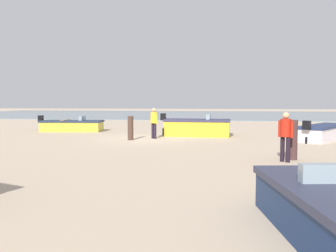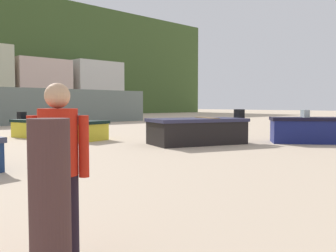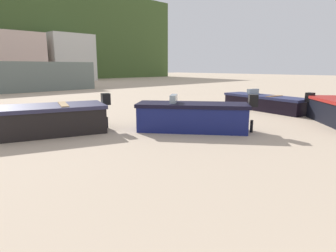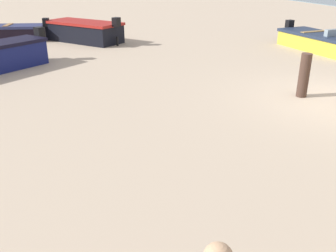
{
  "view_description": "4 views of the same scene",
  "coord_description": "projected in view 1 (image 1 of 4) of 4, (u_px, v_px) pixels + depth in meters",
  "views": [
    {
      "loc": [
        -4.08,
        18.03,
        1.94
      ],
      "look_at": [
        -1.91,
        4.12,
        0.97
      ],
      "focal_mm": 37.57,
      "sensor_mm": 36.0,
      "label": 1
    },
    {
      "loc": [
        -7.63,
        3.33,
        1.43
      ],
      "look_at": [
        2.29,
        13.66,
        0.61
      ],
      "focal_mm": 39.86,
      "sensor_mm": 36.0,
      "label": 2
    },
    {
      "loc": [
        -1.26,
        3.04,
        2.17
      ],
      "look_at": [
        4.05,
        8.42,
        0.59
      ],
      "focal_mm": 30.43,
      "sensor_mm": 36.0,
      "label": 3
    },
    {
      "loc": [
        -7.92,
        7.24,
        3.38
      ],
      "look_at": [
        -1.33,
        5.23,
        0.42
      ],
      "focal_mm": 39.76,
      "sensor_mm": 36.0,
      "label": 4
    }
  ],
  "objects": [
    {
      "name": "beach_walker_distant",
      "position": [
        154.0,
        121.0,
        18.54
      ],
      "size": [
        0.48,
        0.48,
        1.62
      ],
      "rotation": [
        0.0,
        0.0,
        5.57
      ],
      "color": "black",
      "rests_on": "ground"
    },
    {
      "name": "beach_walker_foreground",
      "position": [
        286.0,
        133.0,
        11.31
      ],
      "size": [
        0.48,
        0.48,
        1.62
      ],
      "rotation": [
        0.0,
        0.0,
        2.44
      ],
      "color": "black",
      "rests_on": "ground"
    },
    {
      "name": "tidal_water",
      "position": [
        196.0,
        114.0,
        54.02
      ],
      "size": [
        80.0,
        36.0,
        0.06
      ],
      "primitive_type": "cube",
      "color": "slate",
      "rests_on": "ground"
    },
    {
      "name": "boat_white_9",
      "position": [
        324.0,
        132.0,
        18.18
      ],
      "size": [
        3.7,
        4.76,
        1.07
      ],
      "rotation": [
        0.0,
        0.0,
        2.58
      ],
      "color": "white",
      "rests_on": "ground"
    },
    {
      "name": "boat_yellow_0",
      "position": [
        72.0,
        126.0,
        23.23
      ],
      "size": [
        4.31,
        2.02,
        1.05
      ],
      "rotation": [
        0.0,
        0.0,
        1.68
      ],
      "color": "gold",
      "rests_on": "ground"
    },
    {
      "name": "mooring_post_near_water",
      "position": [
        293.0,
        140.0,
        11.77
      ],
      "size": [
        0.29,
        0.29,
        1.34
      ],
      "primitive_type": "cylinder",
      "color": "#442B2A",
      "rests_on": "ground"
    },
    {
      "name": "ground_plane",
      "position": [
        144.0,
        139.0,
        18.54
      ],
      "size": [
        160.0,
        160.0,
        0.0
      ],
      "primitive_type": "plane",
      "color": "#BFA78D"
    },
    {
      "name": "boat_yellow_8",
      "position": [
        197.0,
        127.0,
        19.99
      ],
      "size": [
        4.0,
        1.73,
        1.28
      ],
      "rotation": [
        0.0,
        0.0,
        1.54
      ],
      "color": "gold",
      "rests_on": "ground"
    },
    {
      "name": "mooring_post_mid_beach",
      "position": [
        131.0,
        128.0,
        17.88
      ],
      "size": [
        0.29,
        0.29,
        1.22
      ],
      "primitive_type": "cylinder",
      "color": "#473128",
      "rests_on": "ground"
    }
  ]
}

